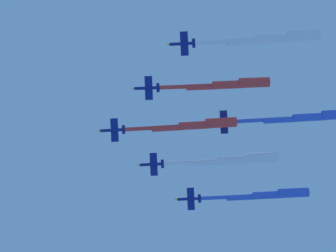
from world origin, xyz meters
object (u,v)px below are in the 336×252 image
jet_lead (193,125)px  jet_port_mid (271,38)px  jet_port_outer (309,117)px  jet_starboard_mid (267,195)px  jet_port_inner (227,84)px  jet_starboard_inner (234,160)px

jet_lead → jet_port_mid: jet_port_mid is taller
jet_port_mid → jet_port_outer: (4.00, 31.89, -0.60)m
jet_port_mid → jet_starboard_mid: 58.37m
jet_port_inner → jet_lead: bearing=149.4°
jet_port_inner → jet_starboard_inner: bearing=104.0°
jet_starboard_inner → jet_port_inner: bearing=-76.0°
jet_lead → jet_starboard_inner: 20.56m
jet_starboard_mid → jet_port_outer: size_ratio=0.94×
jet_port_mid → jet_starboard_inner: bearing=125.8°
jet_lead → jet_port_outer: size_ratio=0.93×
jet_lead → jet_port_outer: (39.74, 13.28, 2.91)m
jet_port_mid → jet_port_inner: bearing=155.1°
jet_starboard_inner → jet_starboard_mid: (6.85, 17.79, -0.61)m
jet_starboard_inner → jet_starboard_mid: jet_starboard_inner is taller
jet_port_outer → jet_port_inner: bearing=-136.3°
jet_starboard_inner → jet_port_outer: 31.17m
jet_port_inner → jet_port_mid: bearing=-24.9°
jet_lead → jet_starboard_mid: 39.55m
jet_port_inner → jet_port_outer: bearing=43.7°
jet_port_inner → jet_starboard_mid: (-0.10, 45.65, -0.69)m
jet_starboard_inner → jet_starboard_mid: bearing=68.9°
jet_port_mid → jet_starboard_mid: (-19.85, 54.81, -2.88)m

